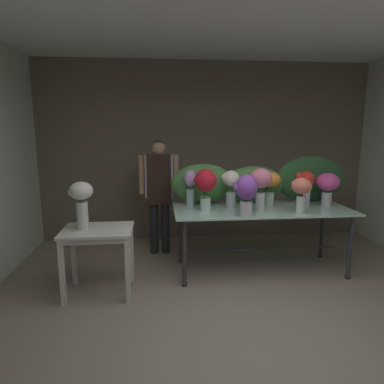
# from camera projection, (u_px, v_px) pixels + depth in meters

# --- Properties ---
(ground_plane) EXTENTS (7.09, 7.09, 0.00)m
(ground_plane) POSITION_uv_depth(u_px,v_px,m) (222.00, 274.00, 4.29)
(ground_plane) COLOR gray
(wall_back) EXTENTS (5.45, 0.12, 2.86)m
(wall_back) POSITION_uv_depth(u_px,v_px,m) (206.00, 152.00, 5.60)
(wall_back) COLOR #706656
(wall_back) RESTS_ON ground
(ceiling_slab) EXTENTS (5.57, 3.33, 0.12)m
(ceiling_slab) POSITION_uv_depth(u_px,v_px,m) (227.00, 26.00, 3.75)
(ceiling_slab) COLOR silver
(ceiling_slab) RESTS_ON wall_back
(display_table_glass) EXTENTS (2.20, 0.91, 0.83)m
(display_table_glass) POSITION_uv_depth(u_px,v_px,m) (261.00, 217.00, 4.27)
(display_table_glass) COLOR #A7D3C3
(display_table_glass) RESTS_ON ground
(side_table_white) EXTENTS (0.74, 0.57, 0.74)m
(side_table_white) POSITION_uv_depth(u_px,v_px,m) (98.00, 238.00, 3.69)
(side_table_white) COLOR silver
(side_table_white) RESTS_ON ground
(florist) EXTENTS (0.57, 0.24, 1.64)m
(florist) POSITION_uv_depth(u_px,v_px,m) (159.00, 185.00, 4.84)
(florist) COLOR #232328
(florist) RESTS_ON ground
(foliage_backdrop) EXTENTS (2.36, 0.30, 0.62)m
(foliage_backdrop) POSITION_uv_depth(u_px,v_px,m) (258.00, 182.00, 4.53)
(foliage_backdrop) COLOR #477F3D
(foliage_backdrop) RESTS_ON display_table_glass
(vase_rosy_anemones) EXTENTS (0.27, 0.26, 0.52)m
(vase_rosy_anemones) POSITION_uv_depth(u_px,v_px,m) (261.00, 183.00, 4.04)
(vase_rosy_anemones) COLOR silver
(vase_rosy_anemones) RESTS_ON display_table_glass
(vase_sunset_dahlias) EXTENTS (0.28, 0.27, 0.44)m
(vase_sunset_dahlias) POSITION_uv_depth(u_px,v_px,m) (270.00, 183.00, 4.32)
(vase_sunset_dahlias) COLOR silver
(vase_sunset_dahlias) RESTS_ON display_table_glass
(vase_lilac_tulips) EXTENTS (0.17, 0.18, 0.47)m
(vase_lilac_tulips) POSITION_uv_depth(u_px,v_px,m) (190.00, 186.00, 4.28)
(vase_lilac_tulips) COLOR silver
(vase_lilac_tulips) RESTS_ON display_table_glass
(vase_ivory_lilies) EXTENTS (0.25, 0.21, 0.47)m
(vase_ivory_lilies) POSITION_uv_depth(u_px,v_px,m) (231.00, 184.00, 4.24)
(vase_ivory_lilies) COLOR silver
(vase_ivory_lilies) RESTS_ON display_table_glass
(vase_coral_peonies) EXTENTS (0.23, 0.23, 0.42)m
(vase_coral_peonies) POSITION_uv_depth(u_px,v_px,m) (301.00, 190.00, 3.94)
(vase_coral_peonies) COLOR silver
(vase_coral_peonies) RESTS_ON display_table_glass
(vase_violet_carnations) EXTENTS (0.27, 0.24, 0.48)m
(vase_violet_carnations) POSITION_uv_depth(u_px,v_px,m) (246.00, 192.00, 3.81)
(vase_violet_carnations) COLOR silver
(vase_violet_carnations) RESTS_ON display_table_glass
(vase_crimson_snapdragons) EXTENTS (0.28, 0.26, 0.51)m
(vase_crimson_snapdragons) POSITION_uv_depth(u_px,v_px,m) (205.00, 184.00, 4.06)
(vase_crimson_snapdragons) COLOR silver
(vase_crimson_snapdragons) RESTS_ON display_table_glass
(vase_fuchsia_freesia) EXTENTS (0.29, 0.29, 0.43)m
(vase_fuchsia_freesia) POSITION_uv_depth(u_px,v_px,m) (327.00, 185.00, 4.33)
(vase_fuchsia_freesia) COLOR silver
(vase_fuchsia_freesia) RESTS_ON display_table_glass
(vase_scarlet_roses) EXTENTS (0.23, 0.20, 0.46)m
(vase_scarlet_roses) POSITION_uv_depth(u_px,v_px,m) (305.00, 186.00, 4.27)
(vase_scarlet_roses) COLOR silver
(vase_scarlet_roses) RESTS_ON display_table_glass
(vase_white_roses_tall) EXTENTS (0.26, 0.25, 0.52)m
(vase_white_roses_tall) POSITION_uv_depth(u_px,v_px,m) (82.00, 199.00, 3.59)
(vase_white_roses_tall) COLOR silver
(vase_white_roses_tall) RESTS_ON side_table_white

